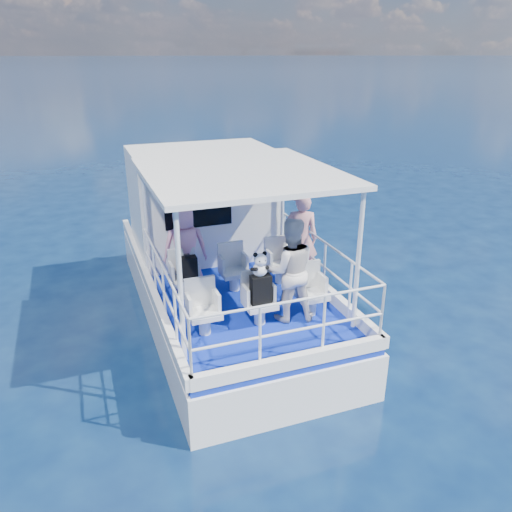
{
  "coord_description": "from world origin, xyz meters",
  "views": [
    {
      "loc": [
        -2.47,
        -7.63,
        4.9
      ],
      "look_at": [
        0.2,
        -0.4,
        1.76
      ],
      "focal_mm": 35.0,
      "sensor_mm": 36.0,
      "label": 1
    }
  ],
  "objects_px": {
    "passenger_port_fwd": "(185,248)",
    "panda": "(260,264)",
    "backpack_center": "(261,290)",
    "passenger_stbd_aft": "(290,270)"
  },
  "relations": [
    {
      "from": "passenger_stbd_aft",
      "to": "panda",
      "type": "height_order",
      "value": "passenger_stbd_aft"
    },
    {
      "from": "panda",
      "to": "passenger_port_fwd",
      "type": "bearing_deg",
      "value": 115.03
    },
    {
      "from": "passenger_stbd_aft",
      "to": "backpack_center",
      "type": "relative_size",
      "value": 3.6
    },
    {
      "from": "passenger_stbd_aft",
      "to": "passenger_port_fwd",
      "type": "bearing_deg",
      "value": -38.81
    },
    {
      "from": "passenger_port_fwd",
      "to": "backpack_center",
      "type": "xyz_separation_m",
      "value": [
        0.8,
        -1.68,
        -0.19
      ]
    },
    {
      "from": "passenger_port_fwd",
      "to": "panda",
      "type": "distance_m",
      "value": 1.87
    },
    {
      "from": "passenger_port_fwd",
      "to": "panda",
      "type": "bearing_deg",
      "value": 122.82
    },
    {
      "from": "passenger_stbd_aft",
      "to": "backpack_center",
      "type": "distance_m",
      "value": 0.56
    },
    {
      "from": "passenger_port_fwd",
      "to": "passenger_stbd_aft",
      "type": "relative_size",
      "value": 0.94
    },
    {
      "from": "passenger_port_fwd",
      "to": "panda",
      "type": "height_order",
      "value": "passenger_port_fwd"
    }
  ]
}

